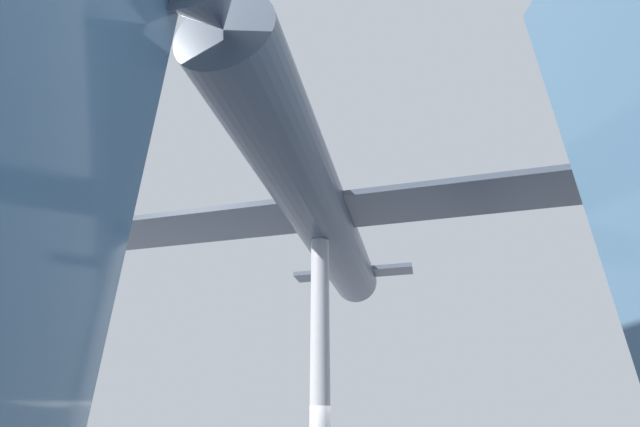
# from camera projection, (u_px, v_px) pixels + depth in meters

# --- Properties ---
(support_pylon_central) EXTENTS (0.53, 0.53, 7.02)m
(support_pylon_central) POSITION_uv_depth(u_px,v_px,m) (320.00, 364.00, 11.24)
(support_pylon_central) COLOR #B7B7BC
(support_pylon_central) RESTS_ON ground_plane
(suspended_airplane) EXTENTS (15.85, 15.14, 3.47)m
(suspended_airplane) POSITION_uv_depth(u_px,v_px,m) (318.00, 210.00, 13.09)
(suspended_airplane) COLOR #4C5666
(suspended_airplane) RESTS_ON support_pylon_central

